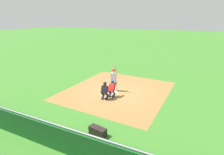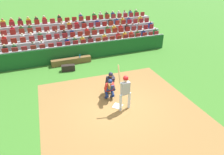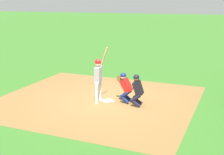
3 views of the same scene
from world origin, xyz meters
TOP-DOWN VIEW (x-y plane):
  - ground_plane at (0.00, 0.00)m, footprint 160.00×160.00m
  - infield_dirt_patch at (0.00, 0.50)m, footprint 7.86×8.46m
  - home_plate_marker at (0.00, 0.00)m, footprint 0.62×0.62m
  - batter_at_plate at (-0.22, 0.31)m, footprint 0.62×0.47m
  - catcher_crouching at (0.15, -0.72)m, footprint 0.48×0.71m
  - home_plate_umpire at (-0.14, -1.31)m, footprint 0.48×0.48m

SIDE VIEW (x-z plane):
  - ground_plane at x=0.00m, z-range 0.00..0.00m
  - infield_dirt_patch at x=0.00m, z-range 0.00..0.01m
  - home_plate_marker at x=0.00m, z-range 0.01..0.02m
  - catcher_crouching at x=0.15m, z-range 0.07..1.33m
  - home_plate_umpire at x=-0.14m, z-range 0.06..1.36m
  - batter_at_plate at x=-0.22m, z-range -0.01..2.27m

